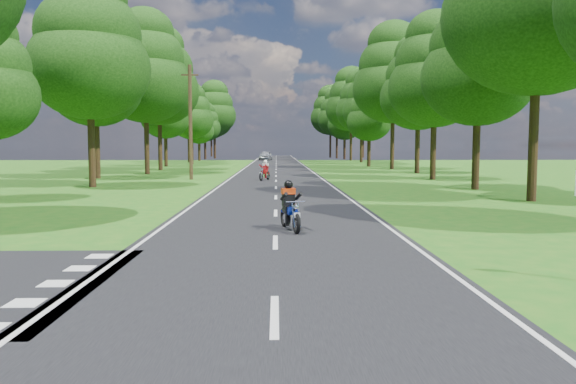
{
  "coord_description": "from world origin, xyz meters",
  "views": [
    {
      "loc": [
        0.03,
        -11.73,
        2.41
      ],
      "look_at": [
        0.36,
        4.0,
        1.1
      ],
      "focal_mm": 35.0,
      "sensor_mm": 36.0,
      "label": 1
    }
  ],
  "objects": [
    {
      "name": "rider_far_red",
      "position": [
        -0.78,
        26.73,
        0.72
      ],
      "size": [
        1.06,
        1.76,
        1.39
      ],
      "primitive_type": null,
      "rotation": [
        0.0,
        0.0,
        -0.32
      ],
      "color": "#B20D10",
      "rests_on": "main_road"
    },
    {
      "name": "treeline",
      "position": [
        1.43,
        60.06,
        8.25
      ],
      "size": [
        40.0,
        115.35,
        14.78
      ],
      "color": "black",
      "rests_on": "ground"
    },
    {
      "name": "main_road",
      "position": [
        0.0,
        50.0,
        0.01
      ],
      "size": [
        7.0,
        140.0,
        0.02
      ],
      "primitive_type": "cube",
      "color": "black",
      "rests_on": "ground"
    },
    {
      "name": "telegraph_pole",
      "position": [
        -6.0,
        28.0,
        4.07
      ],
      "size": [
        1.2,
        0.26,
        8.0
      ],
      "color": "#382616",
      "rests_on": "ground"
    },
    {
      "name": "rider_near_blue",
      "position": [
        0.41,
        3.96,
        0.73
      ],
      "size": [
        0.93,
        1.78,
        1.41
      ],
      "primitive_type": null,
      "rotation": [
        0.0,
        0.0,
        0.22
      ],
      "color": "navy",
      "rests_on": "main_road"
    },
    {
      "name": "road_markings",
      "position": [
        -0.14,
        48.13,
        0.02
      ],
      "size": [
        7.4,
        140.0,
        0.01
      ],
      "color": "silver",
      "rests_on": "main_road"
    },
    {
      "name": "distant_car",
      "position": [
        -1.71,
        78.86,
        0.77
      ],
      "size": [
        2.37,
        4.58,
        1.49
      ],
      "primitive_type": "imported",
      "rotation": [
        0.0,
        0.0,
        -0.14
      ],
      "color": "#B1B4B8",
      "rests_on": "main_road"
    },
    {
      "name": "ground",
      "position": [
        0.0,
        0.0,
        0.0
      ],
      "size": [
        160.0,
        160.0,
        0.0
      ],
      "primitive_type": "plane",
      "color": "#1E6316",
      "rests_on": "ground"
    }
  ]
}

